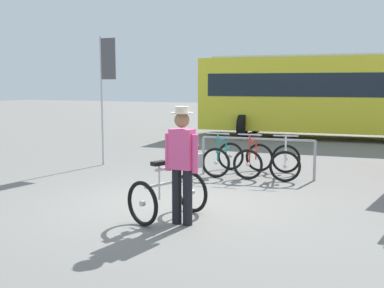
{
  "coord_description": "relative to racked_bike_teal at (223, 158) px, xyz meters",
  "views": [
    {
      "loc": [
        3.33,
        -6.98,
        2.05
      ],
      "look_at": [
        0.13,
        0.46,
        1.0
      ],
      "focal_mm": 43.82,
      "sensor_mm": 36.0,
      "label": 1
    }
  ],
  "objects": [
    {
      "name": "ground_plane",
      "position": [
        0.19,
        -3.0,
        -0.37
      ],
      "size": [
        80.0,
        80.0,
        0.0
      ],
      "primitive_type": "plane",
      "color": "slate"
    },
    {
      "name": "bike_rack_rail",
      "position": [
        0.82,
        -0.1,
        0.27
      ],
      "size": [
        2.5,
        0.29,
        0.88
      ],
      "color": "#99999E",
      "rests_on": "ground"
    },
    {
      "name": "racked_bike_teal",
      "position": [
        0.0,
        0.0,
        0.0
      ],
      "size": [
        0.67,
        1.11,
        0.97
      ],
      "color": "black",
      "rests_on": "ground"
    },
    {
      "name": "racked_bike_red",
      "position": [
        0.7,
        0.07,
        -0.0
      ],
      "size": [
        0.69,
        1.1,
        0.97
      ],
      "color": "black",
      "rests_on": "ground"
    },
    {
      "name": "racked_bike_white",
      "position": [
        1.39,
        0.13,
        0.0
      ],
      "size": [
        0.86,
        1.2,
        0.97
      ],
      "color": "black",
      "rests_on": "ground"
    },
    {
      "name": "featured_bicycle",
      "position": [
        0.49,
        -3.62,
        0.12
      ],
      "size": [
        1.01,
        1.26,
        1.09
      ],
      "color": "black",
      "rests_on": "ground"
    },
    {
      "name": "person_with_featured_bike",
      "position": [
        0.75,
        -3.91,
        0.58
      ],
      "size": [
        0.53,
        0.32,
        1.72
      ],
      "color": "black",
      "rests_on": "ground"
    },
    {
      "name": "bus_distant",
      "position": [
        1.51,
        8.2,
        1.37
      ],
      "size": [
        10.15,
        3.86,
        3.08
      ],
      "color": "yellow",
      "rests_on": "ground"
    },
    {
      "name": "banner_flag",
      "position": [
        -3.06,
        -0.1,
        1.86
      ],
      "size": [
        0.45,
        0.05,
        3.2
      ],
      "color": "#B2B2B7",
      "rests_on": "ground"
    }
  ]
}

